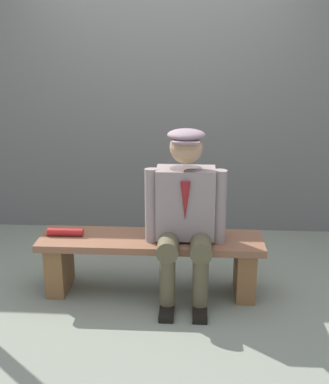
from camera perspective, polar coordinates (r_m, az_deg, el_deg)
ground_plane at (r=3.86m, az=-1.50°, el=-11.12°), size 30.00×30.00×0.00m
bench at (r=3.73m, az=-1.54°, el=-7.13°), size 1.63×0.42×0.43m
seated_man at (r=3.52m, az=2.37°, el=-1.98°), size 0.58×0.57×1.23m
rolled_magazine at (r=3.78m, az=-11.15°, el=-4.46°), size 0.26×0.06×0.06m
stadium_wall at (r=4.89m, az=-0.14°, el=8.35°), size 12.00×0.24×2.16m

